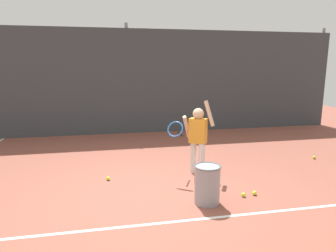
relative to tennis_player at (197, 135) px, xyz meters
name	(u,v)px	position (x,y,z in m)	size (l,w,h in m)	color
ground_plane	(149,192)	(-0.96, -0.63, -0.73)	(20.00, 20.00, 0.00)	brown
court_line_baseline	(160,223)	(-0.96, -1.62, -0.72)	(9.00, 0.05, 0.00)	white
back_fence_windscreen	(128,82)	(-0.96, 3.67, 0.75)	(12.74, 0.08, 2.95)	#383D42
fence_post_1	(128,79)	(-0.96, 3.73, 0.82)	(0.09, 0.09, 3.10)	slate
fence_post_2	(319,78)	(5.26, 3.73, 0.82)	(0.09, 0.09, 3.10)	slate
tennis_player	(197,135)	(0.00, 0.00, 0.00)	(0.89, 0.52, 1.35)	silver
ball_hopper	(207,184)	(-0.20, -1.18, -0.44)	(0.38, 0.38, 0.56)	gray
tennis_ball_1	(108,178)	(-1.58, -0.02, -0.69)	(0.07, 0.07, 0.07)	#CCE033
tennis_ball_2	(255,193)	(0.60, -1.07, -0.69)	(0.07, 0.07, 0.07)	#CCE033
tennis_ball_4	(244,195)	(0.41, -1.10, -0.69)	(0.07, 0.07, 0.07)	#CCE033
tennis_ball_5	(314,157)	(2.71, 0.36, -0.69)	(0.07, 0.07, 0.07)	#CCE033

